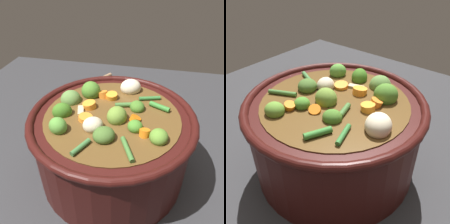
# 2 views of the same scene
# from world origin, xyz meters

# --- Properties ---
(ground_plane) EXTENTS (1.10, 1.10, 0.00)m
(ground_plane) POSITION_xyz_m (0.00, 0.00, 0.00)
(ground_plane) COLOR #2D2D30
(cooking_pot) EXTENTS (0.32, 0.32, 0.18)m
(cooking_pot) POSITION_xyz_m (0.00, 0.00, 0.08)
(cooking_pot) COLOR #38110F
(cooking_pot) RESTS_ON ground_plane
(salt_shaker) EXTENTS (0.04, 0.04, 0.09)m
(salt_shaker) POSITION_xyz_m (-0.21, 0.17, 0.04)
(salt_shaker) COLOR silver
(salt_shaker) RESTS_ON ground_plane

